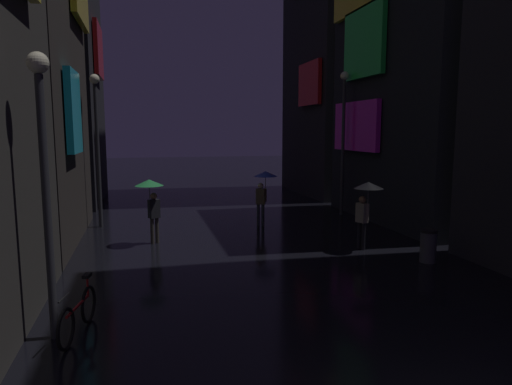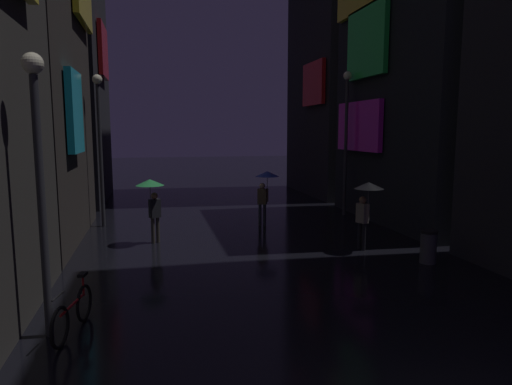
{
  "view_description": "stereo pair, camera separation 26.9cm",
  "coord_description": "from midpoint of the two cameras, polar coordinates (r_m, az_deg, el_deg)",
  "views": [
    {
      "loc": [
        -3.37,
        -3.4,
        3.67
      ],
      "look_at": [
        0.0,
        10.17,
        1.76
      ],
      "focal_mm": 32.0,
      "sensor_mm": 36.0,
      "label": 1
    },
    {
      "loc": [
        -3.11,
        -3.47,
        3.67
      ],
      "look_at": [
        0.0,
        10.17,
        1.76
      ],
      "focal_mm": 32.0,
      "sensor_mm": 36.0,
      "label": 2
    }
  ],
  "objects": [
    {
      "name": "trash_bin",
      "position": [
        13.65,
        20.2,
        -6.26
      ],
      "size": [
        0.46,
        0.46,
        0.93
      ],
      "color": "#3F3F47",
      "rests_on": "ground"
    },
    {
      "name": "bicycle_parked_at_storefront",
      "position": [
        9.13,
        -22.15,
        -13.89
      ],
      "size": [
        0.46,
        1.79,
        0.96
      ],
      "color": "black",
      "rests_on": "ground"
    },
    {
      "name": "building_right_mid",
      "position": [
        19.88,
        19.66,
        16.05
      ],
      "size": [
        4.25,
        8.04,
        13.33
      ],
      "color": "black",
      "rests_on": "ground"
    },
    {
      "name": "pedestrian_near_crossing_blue",
      "position": [
        17.44,
        0.56,
        1.2
      ],
      "size": [
        0.9,
        0.9,
        2.12
      ],
      "color": "#2D2D38",
      "rests_on": "ground"
    },
    {
      "name": "streetlamp_left_far",
      "position": [
        18.14,
        -19.67,
        6.98
      ],
      "size": [
        0.36,
        0.36,
        5.71
      ],
      "color": "#2D2D33",
      "rests_on": "ground"
    },
    {
      "name": "building_left_mid",
      "position": [
        17.22,
        -29.74,
        20.12
      ],
      "size": [
        4.25,
        7.55,
        15.24
      ],
      "color": "#2D2826",
      "rests_on": "ground"
    },
    {
      "name": "pedestrian_foreground_right_green",
      "position": [
        14.99,
        -13.52,
        -0.1
      ],
      "size": [
        0.9,
        0.9,
        2.12
      ],
      "color": "#38332D",
      "rests_on": "ground"
    },
    {
      "name": "streetlamp_left_near",
      "position": [
        8.57,
        -25.8,
        3.47
      ],
      "size": [
        0.36,
        0.36,
        4.95
      ],
      "color": "#2D2D33",
      "rests_on": "ground"
    },
    {
      "name": "streetlamp_right_far",
      "position": [
        20.0,
        10.48,
        7.97
      ],
      "size": [
        0.36,
        0.36,
        6.12
      ],
      "color": "#2D2D33",
      "rests_on": "ground"
    },
    {
      "name": "pedestrian_foreground_left_black",
      "position": [
        14.25,
        13.09,
        -0.49
      ],
      "size": [
        0.9,
        0.9,
        2.12
      ],
      "color": "black",
      "rests_on": "ground"
    }
  ]
}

